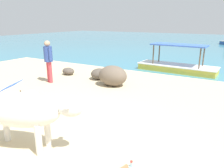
{
  "coord_description": "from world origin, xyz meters",
  "views": [
    {
      "loc": [
        3.06,
        -2.34,
        2.38
      ],
      "look_at": [
        -0.08,
        3.0,
        0.55
      ],
      "focal_mm": 34.61,
      "sensor_mm": 36.0,
      "label": 1
    }
  ],
  "objects_px": {
    "deck_chair_far": "(18,92)",
    "person_standing": "(48,58)",
    "cow": "(21,110)",
    "boat_yellow": "(177,66)"
  },
  "relations": [
    {
      "from": "deck_chair_far",
      "to": "person_standing",
      "type": "bearing_deg",
      "value": 85.77
    },
    {
      "from": "cow",
      "to": "boat_yellow",
      "type": "height_order",
      "value": "boat_yellow"
    },
    {
      "from": "cow",
      "to": "person_standing",
      "type": "relative_size",
      "value": 1.28
    },
    {
      "from": "deck_chair_far",
      "to": "boat_yellow",
      "type": "distance_m",
      "value": 7.26
    },
    {
      "from": "cow",
      "to": "deck_chair_far",
      "type": "distance_m",
      "value": 2.49
    },
    {
      "from": "cow",
      "to": "deck_chair_far",
      "type": "relative_size",
      "value": 2.24
    },
    {
      "from": "deck_chair_far",
      "to": "boat_yellow",
      "type": "height_order",
      "value": "boat_yellow"
    },
    {
      "from": "cow",
      "to": "person_standing",
      "type": "xyz_separation_m",
      "value": [
        -2.98,
        3.54,
        0.18
      ]
    },
    {
      "from": "cow",
      "to": "person_standing",
      "type": "height_order",
      "value": "person_standing"
    },
    {
      "from": "cow",
      "to": "deck_chair_far",
      "type": "xyz_separation_m",
      "value": [
        -2.03,
        1.39,
        -0.38
      ]
    }
  ]
}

